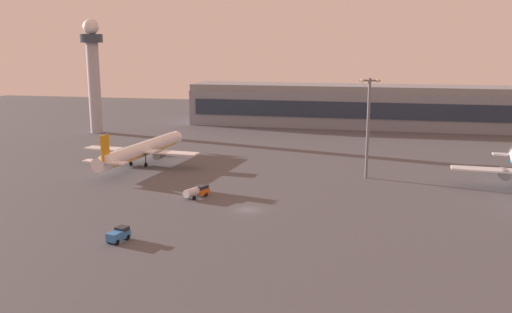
% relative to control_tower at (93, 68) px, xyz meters
% --- Properties ---
extents(ground_plane, '(416.00, 416.00, 0.00)m').
position_rel_control_tower_xyz_m(ground_plane, '(76.83, -82.14, -23.64)').
color(ground_plane, '#4C4C51').
extents(terminal_building, '(140.35, 22.40, 16.40)m').
position_rel_control_tower_xyz_m(terminal_building, '(97.55, 36.57, -15.54)').
color(terminal_building, gray).
rests_on(terminal_building, ground).
extents(control_tower, '(8.00, 8.00, 41.07)m').
position_rel_control_tower_xyz_m(control_tower, '(0.00, 0.00, 0.00)').
color(control_tower, '#A8A8B2').
rests_on(control_tower, ground).
extents(airplane_taxiway_distant, '(33.24, 42.63, 10.93)m').
position_rel_control_tower_xyz_m(airplane_taxiway_distant, '(39.29, -48.18, -19.51)').
color(airplane_taxiway_distant, white).
rests_on(airplane_taxiway_distant, ground).
extents(cargo_loader, '(2.87, 4.48, 2.25)m').
position_rel_control_tower_xyz_m(cargo_loader, '(59.79, -103.92, -22.46)').
color(cargo_loader, '#3372BF').
rests_on(cargo_loader, ground).
extents(fuel_truck, '(4.37, 6.62, 2.35)m').
position_rel_control_tower_xyz_m(fuel_truck, '(64.03, -75.71, -22.27)').
color(fuel_truck, '#D85919').
rests_on(fuel_truck, ground).
extents(apron_light_east, '(4.80, 0.90, 24.36)m').
position_rel_control_tower_xyz_m(apron_light_east, '(99.13, -50.32, -9.64)').
color(apron_light_east, slate).
rests_on(apron_light_east, ground).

